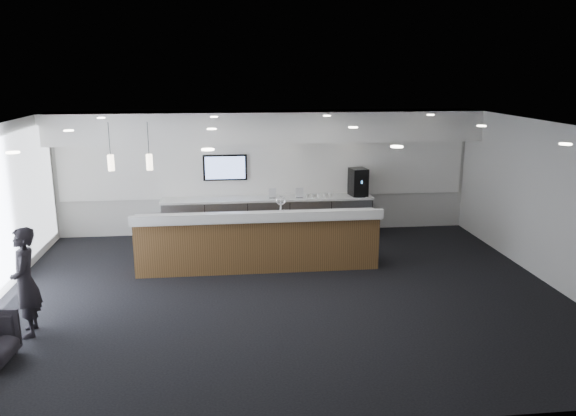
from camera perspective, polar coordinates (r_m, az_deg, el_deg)
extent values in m
plane|color=black|center=(10.28, -0.44, -8.58)|extent=(10.00, 10.00, 0.00)
cube|color=black|center=(9.55, -0.47, 8.30)|extent=(10.00, 8.00, 0.02)
cube|color=silver|center=(13.71, -2.20, 3.65)|extent=(10.00, 0.02, 3.00)
cube|color=silver|center=(11.45, 25.29, 0.28)|extent=(0.02, 8.00, 3.00)
cube|color=white|center=(13.10, -2.10, 8.26)|extent=(10.00, 0.90, 0.70)
cube|color=white|center=(13.66, -2.20, 4.04)|extent=(9.80, 0.06, 1.40)
cube|color=gray|center=(13.58, -2.05, -0.98)|extent=(5.00, 0.60, 0.90)
cube|color=white|center=(13.47, -2.07, 0.98)|extent=(5.06, 0.66, 0.05)
cylinder|color=silver|center=(13.27, -10.59, -1.37)|extent=(0.60, 0.02, 0.02)
cylinder|color=silver|center=(13.23, -6.27, -1.26)|extent=(0.60, 0.02, 0.02)
cylinder|color=silver|center=(13.26, -1.94, -1.14)|extent=(0.60, 0.02, 0.02)
cylinder|color=silver|center=(13.38, 2.33, -1.02)|extent=(0.60, 0.02, 0.02)
cylinder|color=silver|center=(13.56, 6.51, -0.89)|extent=(0.60, 0.02, 0.02)
cube|color=black|center=(13.56, -6.41, 4.11)|extent=(1.05, 0.07, 0.62)
cube|color=blue|center=(13.52, -6.41, 4.08)|extent=(0.95, 0.01, 0.54)
cylinder|color=#F7E0C0|center=(10.49, -14.13, 4.24)|extent=(0.12, 0.12, 0.30)
cylinder|color=#F7E0C0|center=(10.60, -17.88, 4.10)|extent=(0.12, 0.12, 0.30)
cube|color=#4F351A|center=(11.34, -3.04, -3.61)|extent=(4.81, 0.68, 1.05)
cube|color=white|center=(11.18, -3.08, -0.90)|extent=(4.89, 0.76, 0.06)
cube|color=white|center=(10.80, -2.96, -0.95)|extent=(4.89, 0.13, 0.18)
cylinder|color=silver|center=(11.28, -0.75, 0.13)|extent=(0.04, 0.04, 0.28)
torus|color=silver|center=(11.18, -0.73, 0.75)|extent=(0.19, 0.03, 0.19)
cube|color=black|center=(13.72, 7.14, 2.64)|extent=(0.44, 0.48, 0.67)
cube|color=silver|center=(13.56, 7.33, 1.11)|extent=(0.24, 0.12, 0.02)
cube|color=silver|center=(13.37, -1.59, 1.52)|extent=(0.18, 0.02, 0.24)
cube|color=silver|center=(13.40, 1.18, 1.57)|extent=(0.19, 0.02, 0.25)
imported|color=black|center=(9.33, -25.14, -6.82)|extent=(0.53, 0.69, 1.68)
imported|color=white|center=(13.53, 4.34, 1.33)|extent=(0.11, 0.11, 0.10)
imported|color=white|center=(13.50, 3.75, 1.32)|extent=(0.15, 0.15, 0.10)
imported|color=white|center=(13.48, 3.17, 1.30)|extent=(0.13, 0.13, 0.10)
imported|color=white|center=(13.46, 2.58, 1.29)|extent=(0.14, 0.14, 0.10)
imported|color=white|center=(13.44, 1.99, 1.28)|extent=(0.15, 0.15, 0.10)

